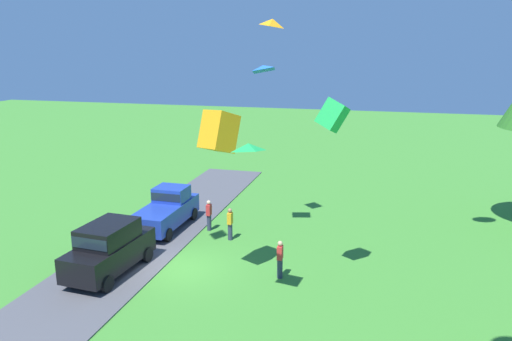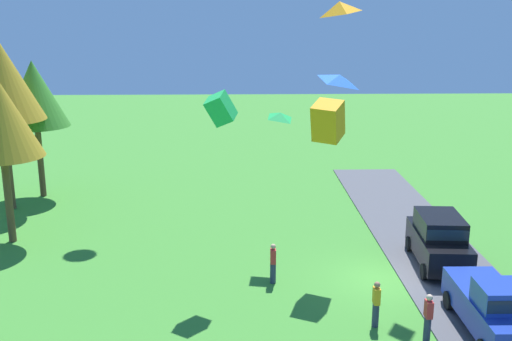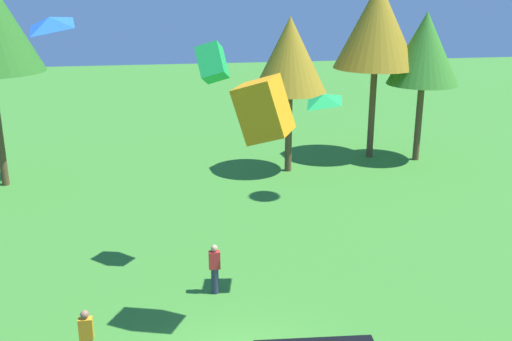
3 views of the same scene
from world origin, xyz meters
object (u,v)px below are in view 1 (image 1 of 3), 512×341
object	(u,v)px
car_pickup_by_flagpole	(167,209)
kite_box_near_flag	(332,115)
kite_diamond_mid_center	(248,147)
person_watching_sky	(230,224)
person_beside_suv	(209,215)
car_suv_near_entrance	(109,246)
person_on_lawn	(280,259)
kite_diamond_high_left	(263,68)
kite_diamond_topmost	(273,23)
kite_box_low_drifter	(219,132)

from	to	relation	value
car_pickup_by_flagpole	kite_box_near_flag	size ratio (longest dim) A/B	4.69
kite_diamond_mid_center	person_watching_sky	bearing A→B (deg)	-156.99
person_beside_suv	person_watching_sky	world-z (taller)	same
car_suv_near_entrance	person_beside_suv	size ratio (longest dim) A/B	2.76
person_on_lawn	person_watching_sky	bearing A→B (deg)	-136.80
car_pickup_by_flagpole	kite_diamond_high_left	distance (m)	9.46
car_suv_near_entrance	person_on_lawn	size ratio (longest dim) A/B	2.76
kite_diamond_topmost	kite_diamond_mid_center	xyz separation A→B (m)	(8.25, 1.08, -4.48)
car_pickup_by_flagpole	car_suv_near_entrance	xyz separation A→B (m)	(5.96, -0.01, 0.19)
car_pickup_by_flagpole	person_beside_suv	bearing A→B (deg)	95.40
person_on_lawn	kite_box_low_drifter	xyz separation A→B (m)	(1.19, -2.26, 5.66)
person_watching_sky	kite_diamond_mid_center	size ratio (longest dim) A/B	1.56
car_suv_near_entrance	kite_diamond_high_left	bearing A→B (deg)	135.21
car_suv_near_entrance	kite_box_near_flag	xyz separation A→B (m)	(-1.28, 9.36, 5.91)
kite_box_near_flag	kite_diamond_mid_center	bearing A→B (deg)	-39.50
person_watching_sky	kite_box_low_drifter	size ratio (longest dim) A/B	1.14
car_suv_near_entrance	person_beside_suv	bearing A→B (deg)	159.11
person_beside_suv	kite_box_near_flag	bearing A→B (deg)	54.98
person_watching_sky	kite_diamond_mid_center	world-z (taller)	kite_diamond_mid_center
car_suv_near_entrance	kite_box_near_flag	bearing A→B (deg)	97.78
kite_diamond_mid_center	kite_diamond_high_left	distance (m)	7.82
car_suv_near_entrance	person_beside_suv	xyz separation A→B (m)	(-6.18, 2.36, -0.42)
person_on_lawn	kite_box_near_flag	distance (m)	6.66
person_on_lawn	person_watching_sky	size ratio (longest dim) A/B	1.00
person_on_lawn	kite_box_low_drifter	distance (m)	6.21
car_pickup_by_flagpole	car_suv_near_entrance	world-z (taller)	car_suv_near_entrance
kite_box_low_drifter	kite_diamond_topmost	world-z (taller)	kite_diamond_topmost
kite_diamond_mid_center	kite_box_near_flag	xyz separation A→B (m)	(-3.06, 2.52, 0.79)
kite_diamond_high_left	kite_box_low_drifter	bearing A→B (deg)	-5.09
kite_diamond_mid_center	car_pickup_by_flagpole	bearing A→B (deg)	-138.58
kite_box_low_drifter	kite_box_near_flag	distance (m)	4.46
kite_diamond_high_left	kite_diamond_mid_center	bearing A→B (deg)	10.20
kite_diamond_high_left	person_beside_suv	bearing A→B (deg)	-101.22
person_watching_sky	car_suv_near_entrance	bearing A→B (deg)	-36.96
kite_box_near_flag	person_watching_sky	bearing A→B (deg)	-125.39
person_beside_suv	kite_diamond_high_left	bearing A→B (deg)	78.78
kite_diamond_topmost	kite_box_near_flag	xyz separation A→B (m)	(5.19, 3.60, -3.69)
kite_box_low_drifter	kite_diamond_high_left	world-z (taller)	kite_diamond_high_left
kite_box_near_flag	kite_diamond_high_left	bearing A→B (deg)	-138.08
kite_diamond_mid_center	person_on_lawn	bearing A→B (deg)	171.86
car_pickup_by_flagpole	kite_box_near_flag	world-z (taller)	kite_box_near_flag
kite_diamond_topmost	person_on_lawn	bearing A→B (deg)	17.38
person_beside_suv	person_watching_sky	xyz separation A→B (m)	(1.02, 1.53, 0.00)
kite_diamond_high_left	person_watching_sky	bearing A→B (deg)	-76.51
kite_diamond_mid_center	kite_diamond_high_left	xyz separation A→B (m)	(-7.34, -1.32, 2.37)
person_watching_sky	kite_box_low_drifter	world-z (taller)	kite_box_low_drifter
kite_box_low_drifter	kite_diamond_high_left	bearing A→B (deg)	174.91
car_suv_near_entrance	kite_diamond_topmost	xyz separation A→B (m)	(-6.47, 5.76, 9.60)
person_beside_suv	kite_diamond_mid_center	size ratio (longest dim) A/B	1.56
kite_diamond_topmost	kite_diamond_mid_center	distance (m)	9.45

